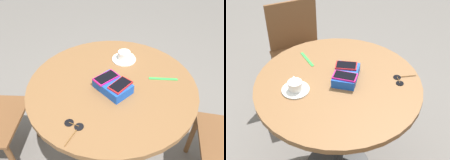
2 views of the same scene
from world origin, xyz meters
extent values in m
plane|color=slate|center=(0.00, 0.00, 0.00)|extent=(8.00, 8.00, 0.00)
cylinder|color=#2D2D2D|center=(0.00, 0.00, 0.01)|extent=(0.45, 0.45, 0.02)
cylinder|color=#2D2D2D|center=(0.00, 0.00, 0.38)|extent=(0.07, 0.07, 0.73)
cylinder|color=brown|center=(0.00, 0.00, 0.76)|extent=(0.91, 0.91, 0.03)
cube|color=blue|center=(-0.05, 0.02, 0.80)|extent=(0.21, 0.17, 0.05)
cube|color=white|center=(-0.03, -0.04, 0.80)|extent=(0.10, 0.03, 0.02)
cube|color=red|center=(-0.09, 0.00, 0.84)|extent=(0.11, 0.14, 0.01)
cube|color=black|center=(-0.09, 0.00, 0.84)|extent=(0.10, 0.12, 0.00)
cube|color=#D11975|center=(-0.01, 0.04, 0.84)|extent=(0.10, 0.14, 0.01)
cube|color=black|center=(-0.01, 0.04, 0.84)|extent=(0.09, 0.13, 0.00)
cylinder|color=white|center=(0.16, -0.16, 0.78)|extent=(0.15, 0.15, 0.01)
cylinder|color=white|center=(0.16, -0.16, 0.81)|extent=(0.08, 0.08, 0.05)
cylinder|color=brown|center=(0.16, -0.16, 0.83)|extent=(0.07, 0.07, 0.00)
torus|color=white|center=(0.13, -0.19, 0.81)|extent=(0.04, 0.04, 0.05)
cube|color=green|center=(-0.10, -0.27, 0.78)|extent=(0.09, 0.14, 0.00)
cylinder|color=black|center=(-0.16, 0.29, 0.78)|extent=(0.04, 0.04, 0.00)
cylinder|color=black|center=(-0.20, 0.26, 0.78)|extent=(0.04, 0.04, 0.00)
cylinder|color=brown|center=(-0.18, 0.28, 0.78)|extent=(0.04, 0.03, 0.00)
cylinder|color=brown|center=(-0.24, 0.31, 0.78)|extent=(0.06, 0.07, 0.00)
cylinder|color=brown|center=(0.47, 0.45, 0.21)|extent=(0.04, 0.04, 0.42)
cylinder|color=brown|center=(-0.20, -0.56, 0.21)|extent=(0.04, 0.04, 0.42)
camera|label=1|loc=(-0.80, 0.40, 1.55)|focal=35.00mm
camera|label=2|loc=(1.13, 0.64, 1.87)|focal=50.00mm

